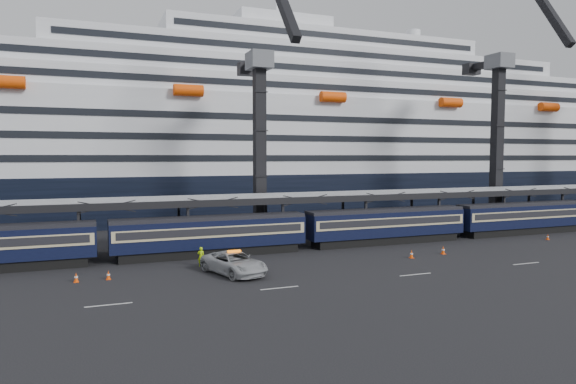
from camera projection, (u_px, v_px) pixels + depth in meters
name	position (u px, v px, depth m)	size (l,w,h in m)	color
ground	(510.00, 254.00, 51.20)	(260.00, 260.00, 0.00)	black
train	(412.00, 223.00, 58.67)	(133.05, 3.00, 4.05)	black
canopy	(425.00, 193.00, 63.86)	(130.00, 6.25, 5.53)	gray
cruise_ship	(313.00, 142.00, 92.71)	(214.09, 28.84, 34.00)	black
crane_dark_near	(261.00, 138.00, 60.43)	(4.50, 17.75, 35.08)	#515359
crane_dark_mid	(500.00, 131.00, 72.04)	(4.50, 18.24, 39.64)	#515359
pickup_truck	(234.00, 263.00, 42.52)	(3.07, 6.65, 1.85)	#A0A2A7
worker	(201.00, 257.00, 45.60)	(0.64, 0.42, 1.74)	#AFE70C
traffic_cone_a	(76.00, 277.00, 39.82)	(0.39, 0.39, 0.78)	#F54807
traffic_cone_b	(108.00, 275.00, 40.70)	(0.37, 0.37, 0.74)	#F54807
traffic_cone_c	(443.00, 250.00, 51.27)	(0.42, 0.42, 0.84)	#F54807
traffic_cone_d	(412.00, 254.00, 49.29)	(0.40, 0.40, 0.81)	#F54807
traffic_cone_e	(548.00, 237.00, 60.12)	(0.34, 0.34, 0.68)	#F54807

